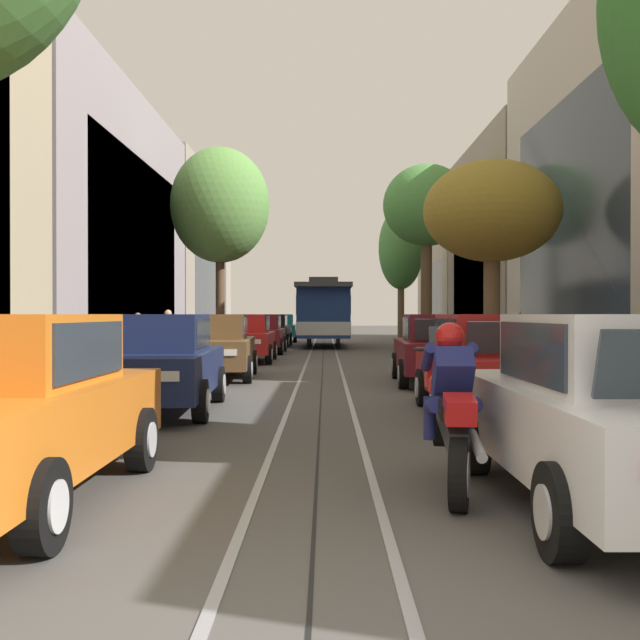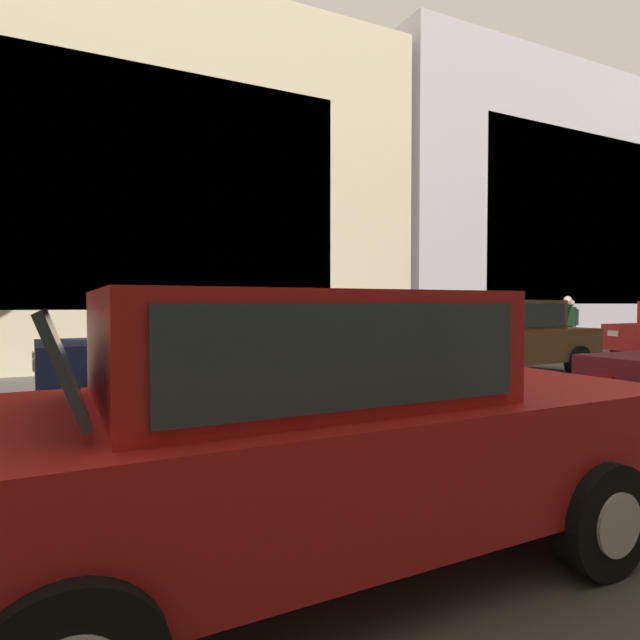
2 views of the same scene
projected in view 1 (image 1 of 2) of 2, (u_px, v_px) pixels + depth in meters
ground_plane at (323, 362)px, 25.45m from camera, size 160.00×160.00×0.00m
trolley_track_rails at (323, 356)px, 29.00m from camera, size 1.14×63.52×0.01m
building_facade_left at (73, 227)px, 28.97m from camera, size 5.51×55.22×10.29m
building_facade_right at (573, 240)px, 28.77m from camera, size 5.98×55.22×10.39m
parked_car_navy_second_left at (156, 362)px, 12.38m from camera, size 2.13×4.42×1.58m
parked_car_brown_mid_left at (214, 346)px, 18.73m from camera, size 2.14×4.42×1.58m
parked_car_red_fourth_left at (245, 338)px, 25.33m from camera, size 2.03×4.38×1.58m
parked_car_maroon_fifth_left at (261, 333)px, 30.99m from camera, size 2.00×4.36×1.58m
parked_car_black_sixth_left at (271, 330)px, 37.59m from camera, size 2.03×4.38×1.58m
parked_car_teal_far_left at (280, 328)px, 43.63m from camera, size 2.11×4.41×1.58m
parked_car_white_near_right at (619, 411)px, 6.14m from camera, size 2.02×4.37×1.58m
parked_car_red_second_right at (492, 365)px, 11.76m from camera, size 2.03×4.37×1.58m
parked_car_maroon_mid_right at (439, 349)px, 17.35m from camera, size 2.11×4.41×1.58m
street_tree_kerb_left_second at (220, 206)px, 30.35m from camera, size 3.94×3.59×8.23m
street_tree_kerb_right_second at (492, 213)px, 20.15m from camera, size 3.63×3.40×5.66m
street_tree_kerb_right_mid at (426, 207)px, 31.71m from camera, size 3.61×3.47×7.83m
street_tree_kerb_right_fourth at (401, 249)px, 42.25m from camera, size 2.48×2.33×7.53m
cable_car_trolley at (324, 313)px, 37.38m from camera, size 2.57×9.14×3.28m
motorcycle_with_rider at (450, 405)px, 6.70m from camera, size 0.55×1.97×1.51m
pedestrian_on_left_pavement at (168, 334)px, 23.51m from camera, size 0.55×0.41×1.72m
pedestrian_on_right_pavement at (518, 333)px, 25.03m from camera, size 0.55×0.26×1.69m
pedestrian_crossing_far at (138, 334)px, 25.53m from camera, size 0.55×0.39×1.63m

